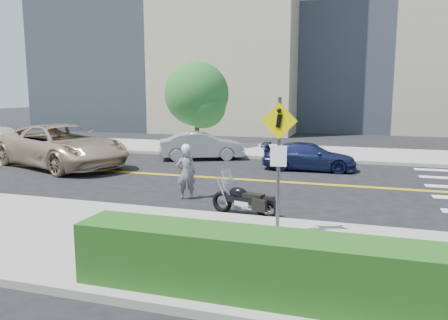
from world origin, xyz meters
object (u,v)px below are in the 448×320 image
motorcyclist (186,172)px  parked_car_blue (309,157)px  motorcycle (245,194)px  pedestrian_sign (279,153)px  parked_car_silver (202,146)px  parked_car_white (0,139)px  suv (62,146)px

motorcyclist → parked_car_blue: 6.86m
motorcycle → pedestrian_sign: bearing=-39.5°
parked_car_silver → parked_car_white: bearing=69.9°
pedestrian_sign → parked_car_blue: size_ratio=0.77×
pedestrian_sign → parked_car_silver: (-5.64, 10.44, -1.30)m
pedestrian_sign → parked_car_blue: 9.23m
parked_car_silver → motorcyclist: bearing=172.5°
parked_car_white → parked_car_silver: bearing=-82.3°
motorcycle → parked_car_silver: 9.80m
parked_car_blue → suv: bearing=100.3°
pedestrian_sign → parked_car_white: bearing=150.5°
suv → parked_car_silver: size_ratio=1.65×
motorcycle → parked_car_white: size_ratio=0.46×
motorcyclist → parked_car_white: motorcyclist is taller
pedestrian_sign → motorcycle: 2.49m
parked_car_blue → parked_car_white: bearing=85.1°
parked_car_white → parked_car_blue: size_ratio=1.10×
motorcyclist → suv: size_ratio=0.26×
motorcyclist → pedestrian_sign: bearing=113.1°
motorcyclist → suv: suv is taller
motorcyclist → motorcycle: motorcyclist is taller
motorcycle → parked_car_white: bearing=169.3°
suv → parked_car_blue: (10.32, 2.48, -0.36)m
motorcyclist → motorcycle: size_ratio=0.87×
parked_car_white → pedestrian_sign: bearing=-116.1°
parked_car_white → parked_car_silver: parked_car_white is taller
parked_car_white → motorcyclist: bearing=-112.7°
motorcyclist → parked_car_white: bearing=-51.7°
motorcycle → suv: (-9.50, 4.92, 0.33)m
suv → parked_car_white: size_ratio=1.55×
motorcycle → suv: 10.71m
motorcyclist → parked_car_silver: (-2.28, 7.49, -0.18)m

